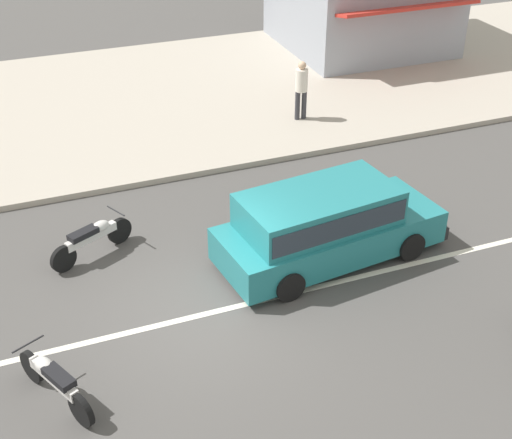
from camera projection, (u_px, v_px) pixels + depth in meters
name	position (u px, v px, depth m)	size (l,w,h in m)	color
ground_plane	(210.00, 313.00, 13.04)	(160.00, 160.00, 0.00)	#4C4947
lane_centre_stripe	(210.00, 313.00, 13.04)	(50.40, 0.14, 0.01)	silver
kerb_strip	(104.00, 107.00, 20.97)	(68.00, 10.00, 0.15)	#ADA393
minivan_teal_1	(325.00, 223.00, 14.09)	(4.85, 2.28, 1.56)	teal
motorcycle_0	(92.00, 238.00, 14.38)	(1.79, 1.03, 0.80)	black
motorcycle_1	(54.00, 380.00, 11.00)	(1.00, 1.77, 0.80)	black
pedestrian_by_shop	(301.00, 86.00, 19.56)	(0.34, 0.34, 1.67)	#333338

